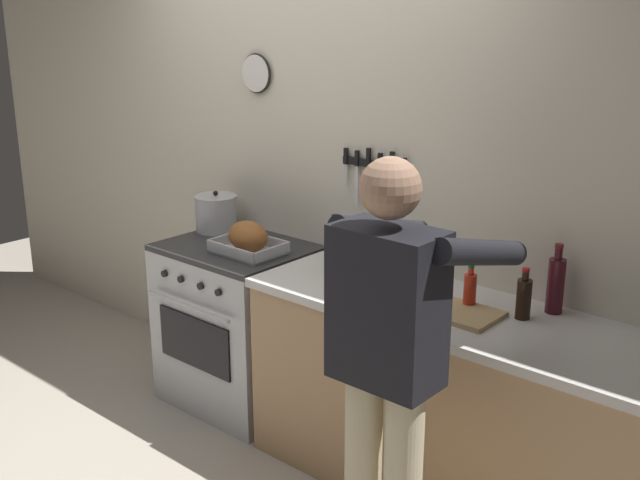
{
  "coord_description": "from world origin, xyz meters",
  "views": [
    {
      "loc": [
        2.69,
        -1.69,
        2.14
      ],
      "look_at": [
        0.49,
        0.85,
        1.11
      ],
      "focal_mm": 43.71,
      "sensor_mm": 36.0,
      "label": 1
    }
  ],
  "objects_px": {
    "cutting_board": "(455,311)",
    "bottle_olive_oil": "(335,248)",
    "stove": "(239,324)",
    "bottle_soy_sauce": "(524,298)",
    "bottle_hot_sauce": "(470,290)",
    "bottle_dish_soap": "(352,244)",
    "stock_pot": "(216,213)",
    "roasting_pan": "(248,239)",
    "bottle_wine_red": "(556,284)",
    "person_cook": "(389,355)"
  },
  "relations": [
    {
      "from": "bottle_olive_oil",
      "to": "bottle_hot_sauce",
      "type": "xyz_separation_m",
      "value": [
        0.73,
        0.01,
        -0.04
      ]
    },
    {
      "from": "stove",
      "to": "cutting_board",
      "type": "xyz_separation_m",
      "value": [
        1.37,
        -0.05,
        0.46
      ]
    },
    {
      "from": "person_cook",
      "to": "bottle_olive_oil",
      "type": "bearing_deg",
      "value": 42.2
    },
    {
      "from": "bottle_dish_soap",
      "to": "bottle_hot_sauce",
      "type": "height_order",
      "value": "bottle_dish_soap"
    },
    {
      "from": "bottle_wine_red",
      "to": "stove",
      "type": "bearing_deg",
      "value": -172.06
    },
    {
      "from": "stock_pot",
      "to": "bottle_dish_soap",
      "type": "xyz_separation_m",
      "value": [
        0.91,
        0.09,
        -0.02
      ]
    },
    {
      "from": "stock_pot",
      "to": "bottle_soy_sauce",
      "type": "xyz_separation_m",
      "value": [
        1.9,
        -0.04,
        -0.01
      ]
    },
    {
      "from": "stock_pot",
      "to": "bottle_olive_oil",
      "type": "distance_m",
      "value": 0.95
    },
    {
      "from": "stock_pot",
      "to": "bottle_soy_sauce",
      "type": "height_order",
      "value": "stock_pot"
    },
    {
      "from": "cutting_board",
      "to": "bottle_hot_sauce",
      "type": "relative_size",
      "value": 1.84
    },
    {
      "from": "stock_pot",
      "to": "bottle_wine_red",
      "type": "distance_m",
      "value": 1.97
    },
    {
      "from": "stove",
      "to": "bottle_dish_soap",
      "type": "height_order",
      "value": "bottle_dish_soap"
    },
    {
      "from": "stove",
      "to": "bottle_soy_sauce",
      "type": "distance_m",
      "value": 1.7
    },
    {
      "from": "bottle_olive_oil",
      "to": "bottle_dish_soap",
      "type": "height_order",
      "value": "bottle_olive_oil"
    },
    {
      "from": "roasting_pan",
      "to": "bottle_olive_oil",
      "type": "bearing_deg",
      "value": 9.45
    },
    {
      "from": "stove",
      "to": "bottle_olive_oil",
      "type": "xyz_separation_m",
      "value": [
        0.65,
        0.04,
        0.57
      ]
    },
    {
      "from": "bottle_hot_sauce",
      "to": "roasting_pan",
      "type": "bearing_deg",
      "value": -175.84
    },
    {
      "from": "stock_pot",
      "to": "cutting_board",
      "type": "height_order",
      "value": "stock_pot"
    },
    {
      "from": "bottle_olive_oil",
      "to": "bottle_dish_soap",
      "type": "bearing_deg",
      "value": 102.01
    },
    {
      "from": "cutting_board",
      "to": "bottle_olive_oil",
      "type": "xyz_separation_m",
      "value": [
        -0.72,
        0.09,
        0.11
      ]
    },
    {
      "from": "stock_pot",
      "to": "bottle_hot_sauce",
      "type": "relative_size",
      "value": 1.22
    },
    {
      "from": "person_cook",
      "to": "bottle_hot_sauce",
      "type": "xyz_separation_m",
      "value": [
        -0.08,
        0.68,
        0.03
      ]
    },
    {
      "from": "roasting_pan",
      "to": "bottle_dish_soap",
      "type": "distance_m",
      "value": 0.54
    },
    {
      "from": "stock_pot",
      "to": "cutting_board",
      "type": "distance_m",
      "value": 1.68
    },
    {
      "from": "bottle_hot_sauce",
      "to": "bottle_olive_oil",
      "type": "bearing_deg",
      "value": -179.57
    },
    {
      "from": "bottle_dish_soap",
      "to": "bottle_hot_sauce",
      "type": "relative_size",
      "value": 1.03
    },
    {
      "from": "stove",
      "to": "cutting_board",
      "type": "bearing_deg",
      "value": -2.01
    },
    {
      "from": "stock_pot",
      "to": "bottle_hot_sauce",
      "type": "xyz_separation_m",
      "value": [
        1.68,
        -0.08,
        -0.02
      ]
    },
    {
      "from": "stock_pot",
      "to": "bottle_olive_oil",
      "type": "bearing_deg",
      "value": -5.39
    },
    {
      "from": "bottle_dish_soap",
      "to": "bottle_hot_sauce",
      "type": "distance_m",
      "value": 0.79
    },
    {
      "from": "stove",
      "to": "bottle_wine_red",
      "type": "relative_size",
      "value": 3.04
    },
    {
      "from": "roasting_pan",
      "to": "stove",
      "type": "bearing_deg",
      "value": 161.88
    },
    {
      "from": "bottle_wine_red",
      "to": "bottle_olive_oil",
      "type": "relative_size",
      "value": 1.07
    },
    {
      "from": "person_cook",
      "to": "cutting_board",
      "type": "xyz_separation_m",
      "value": [
        -0.09,
        0.59,
        -0.04
      ]
    },
    {
      "from": "roasting_pan",
      "to": "bottle_dish_soap",
      "type": "bearing_deg",
      "value": 29.14
    },
    {
      "from": "bottle_dish_soap",
      "to": "bottle_olive_oil",
      "type": "bearing_deg",
      "value": -77.99
    },
    {
      "from": "stock_pot",
      "to": "bottle_wine_red",
      "type": "bearing_deg",
      "value": 3.1
    },
    {
      "from": "stove",
      "to": "bottle_olive_oil",
      "type": "distance_m",
      "value": 0.86
    },
    {
      "from": "bottle_dish_soap",
      "to": "roasting_pan",
      "type": "bearing_deg",
      "value": -150.86
    },
    {
      "from": "roasting_pan",
      "to": "cutting_board",
      "type": "distance_m",
      "value": 1.23
    },
    {
      "from": "person_cook",
      "to": "bottle_hot_sauce",
      "type": "distance_m",
      "value": 0.68
    },
    {
      "from": "stove",
      "to": "roasting_pan",
      "type": "relative_size",
      "value": 2.56
    },
    {
      "from": "bottle_hot_sauce",
      "to": "bottle_soy_sauce",
      "type": "bearing_deg",
      "value": 11.48
    },
    {
      "from": "roasting_pan",
      "to": "stock_pot",
      "type": "xyz_separation_m",
      "value": [
        -0.44,
        0.17,
        0.03
      ]
    },
    {
      "from": "roasting_pan",
      "to": "bottle_soy_sauce",
      "type": "relative_size",
      "value": 1.63
    },
    {
      "from": "bottle_hot_sauce",
      "to": "stock_pot",
      "type": "bearing_deg",
      "value": 177.14
    },
    {
      "from": "stock_pot",
      "to": "bottle_hot_sauce",
      "type": "height_order",
      "value": "stock_pot"
    },
    {
      "from": "stove",
      "to": "bottle_olive_oil",
      "type": "relative_size",
      "value": 3.25
    },
    {
      "from": "bottle_soy_sauce",
      "to": "bottle_hot_sauce",
      "type": "relative_size",
      "value": 1.11
    },
    {
      "from": "bottle_olive_oil",
      "to": "stove",
      "type": "bearing_deg",
      "value": -176.69
    }
  ]
}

